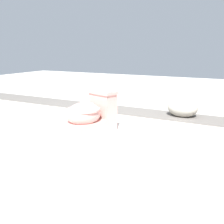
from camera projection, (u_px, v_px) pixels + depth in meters
name	position (u px, v px, depth m)	size (l,w,h in m)	color
ground_plane	(89.00, 131.00, 3.34)	(14.00, 14.00, 0.00)	beige
gravel_strip	(157.00, 114.00, 4.17)	(0.56, 8.00, 0.01)	#605B56
toilet	(90.00, 116.00, 3.21)	(0.71, 0.55, 0.52)	#E09E93
boulder_far	(182.00, 108.00, 4.00)	(0.47, 0.35, 0.29)	#ADA899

